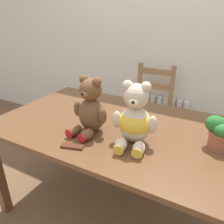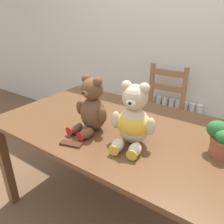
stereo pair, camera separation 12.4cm
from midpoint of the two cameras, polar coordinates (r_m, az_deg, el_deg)
name	(u,v)px [view 1 (the left image)]	position (r m, az deg, el deg)	size (l,w,h in m)	color
wall_back	(169,25)	(2.36, 13.03, 21.20)	(8.00, 0.04, 2.60)	silver
radiator	(160,123)	(2.56, 11.11, -2.98)	(0.59, 0.10, 0.57)	white
dining_table	(113,134)	(1.48, -2.19, -5.95)	(1.52, 0.95, 0.75)	brown
wooden_chair_behind	(148,115)	(2.28, 7.97, -0.73)	(0.38, 0.46, 0.95)	#997047
teddy_bear_left	(90,109)	(1.30, -8.44, 0.80)	(0.24, 0.25, 0.34)	brown
teddy_bear_right	(135,119)	(1.17, 2.99, -2.04)	(0.25, 0.27, 0.35)	beige
potted_plant	(221,132)	(1.26, 24.12, -4.82)	(0.17, 0.14, 0.18)	#9E5138
chocolate_bar	(73,146)	(1.22, -13.18, -8.80)	(0.12, 0.04, 0.01)	#472314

